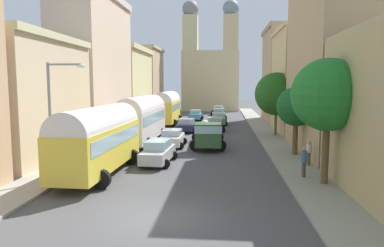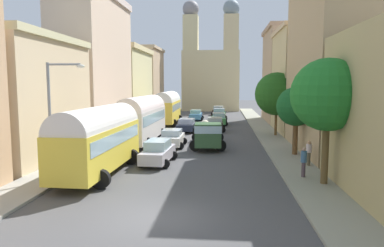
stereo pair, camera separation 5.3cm
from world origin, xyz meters
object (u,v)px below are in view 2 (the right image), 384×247
at_px(car_3, 218,110).
at_px(pedestrian_1, 304,161).
at_px(car_5, 172,138).
at_px(car_6, 187,125).
at_px(parked_bus_2, 167,106).
at_px(car_7, 196,115).
at_px(parked_bus_0, 99,137).
at_px(car_1, 219,119).
at_px(parked_bus_1, 142,117).
at_px(car_4, 158,152).
at_px(pedestrian_0, 309,152).
at_px(cargo_truck_0, 208,134).
at_px(streetlamp_near, 55,111).
at_px(car_2, 219,114).
at_px(car_0, 215,124).

height_order(car_3, pedestrian_1, pedestrian_1).
bearing_deg(car_5, car_3, 83.79).
bearing_deg(car_3, car_6, -98.13).
height_order(parked_bus_2, car_7, parked_bus_2).
relative_size(parked_bus_0, car_1, 2.11).
bearing_deg(parked_bus_1, car_1, 66.49).
relative_size(car_4, pedestrian_0, 2.53).
height_order(parked_bus_2, car_4, parked_bus_2).
distance_m(parked_bus_0, parked_bus_1, 11.04).
relative_size(cargo_truck_0, streetlamp_near, 1.17).
relative_size(parked_bus_0, car_5, 2.31).
xyz_separation_m(parked_bus_1, streetlamp_near, (-1.64, -12.97, 1.52)).
xyz_separation_m(parked_bus_2, car_2, (6.71, 6.43, -1.53)).
bearing_deg(streetlamp_near, cargo_truck_0, 55.84).
height_order(car_3, pedestrian_0, pedestrian_0).
bearing_deg(pedestrian_1, car_0, 105.32).
relative_size(parked_bus_2, streetlamp_near, 1.53).
bearing_deg(car_1, streetlamp_near, -106.30).
distance_m(car_0, pedestrian_0, 18.15).
distance_m(car_3, car_4, 38.05).
height_order(parked_bus_0, car_2, parked_bus_0).
relative_size(parked_bus_2, pedestrian_0, 5.61).
relative_size(parked_bus_2, car_2, 2.58).
bearing_deg(car_7, parked_bus_1, -98.55).
bearing_deg(car_5, parked_bus_2, 100.45).
height_order(parked_bus_0, parked_bus_2, parked_bus_2).
distance_m(parked_bus_1, pedestrian_1, 16.13).
bearing_deg(car_2, car_4, -97.15).
bearing_deg(parked_bus_2, car_0, -44.15).
distance_m(parked_bus_2, car_0, 9.04).
distance_m(car_6, pedestrian_1, 20.80).
distance_m(pedestrian_0, streetlamp_near, 15.34).
height_order(car_1, pedestrian_1, pedestrian_1).
bearing_deg(car_5, streetlamp_near, -111.42).
height_order(car_6, pedestrian_1, pedestrian_1).
relative_size(parked_bus_0, parked_bus_1, 0.93).
bearing_deg(pedestrian_1, car_4, 159.95).
xyz_separation_m(car_1, car_7, (-3.43, 5.71, -0.02)).
distance_m(parked_bus_2, pedestrian_1, 28.70).
distance_m(car_1, car_2, 6.40).
relative_size(car_4, pedestrian_1, 2.44).
height_order(parked_bus_0, streetlamp_near, streetlamp_near).
distance_m(car_5, car_6, 9.36).
distance_m(car_1, car_5, 16.93).
xyz_separation_m(car_0, car_3, (0.08, 21.20, -0.03)).
height_order(car_1, streetlamp_near, streetlamp_near).
bearing_deg(streetlamp_near, car_7, 81.96).
distance_m(cargo_truck_0, car_4, 6.72).
xyz_separation_m(cargo_truck_0, car_1, (0.66, 16.93, -0.38)).
xyz_separation_m(parked_bus_1, pedestrian_1, (11.68, -11.06, -1.32)).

